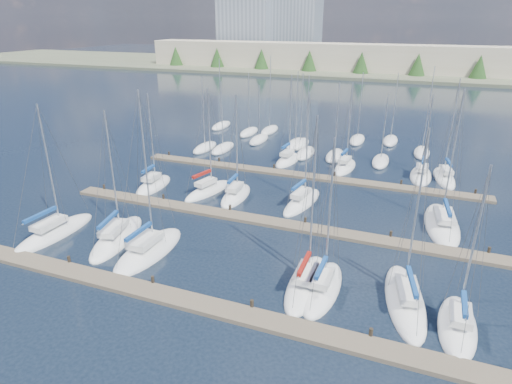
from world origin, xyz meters
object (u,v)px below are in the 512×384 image
(sailboat_m, at_px, (442,224))
(sailboat_g, at_px, (457,326))
(sailboat_p, at_px, (345,167))
(sailboat_h, at_px, (154,185))
(sailboat_k, at_px, (302,202))
(sailboat_o, at_px, (288,160))
(sailboat_f, at_px, (405,300))
(sailboat_e, at_px, (322,288))
(sailboat_c, at_px, (149,250))
(sailboat_r, at_px, (444,178))
(sailboat_a, at_px, (55,233))
(sailboat_i, at_px, (208,191))
(sailboat_b, at_px, (117,238))
(sailboat_q, at_px, (421,176))
(sailboat_j, at_px, (236,196))
(sailboat_d, at_px, (306,283))

(sailboat_m, relative_size, sailboat_g, 1.17)
(sailboat_p, bearing_deg, sailboat_h, -138.53)
(sailboat_k, relative_size, sailboat_o, 1.01)
(sailboat_m, bearing_deg, sailboat_f, -106.00)
(sailboat_m, xyz_separation_m, sailboat_o, (-19.83, 13.58, 0.02))
(sailboat_p, bearing_deg, sailboat_e, -78.06)
(sailboat_c, xyz_separation_m, sailboat_p, (11.75, 28.03, 0.01))
(sailboat_m, bearing_deg, sailboat_e, -125.38)
(sailboat_k, distance_m, sailboat_r, 19.97)
(sailboat_k, height_order, sailboat_a, sailboat_a)
(sailboat_i, relative_size, sailboat_g, 1.07)
(sailboat_b, relative_size, sailboat_p, 1.04)
(sailboat_q, distance_m, sailboat_j, 24.05)
(sailboat_f, distance_m, sailboat_a, 31.05)
(sailboat_b, bearing_deg, sailboat_g, -16.44)
(sailboat_i, relative_size, sailboat_p, 1.05)
(sailboat_e, height_order, sailboat_f, sailboat_f)
(sailboat_h, distance_m, sailboat_i, 6.92)
(sailboat_b, bearing_deg, sailboat_m, 13.60)
(sailboat_q, relative_size, sailboat_m, 0.79)
(sailboat_e, bearing_deg, sailboat_d, 173.48)
(sailboat_q, xyz_separation_m, sailboat_e, (-6.11, -28.36, 0.01))
(sailboat_q, bearing_deg, sailboat_j, -142.82)
(sailboat_q, height_order, sailboat_p, sailboat_p)
(sailboat_q, relative_size, sailboat_e, 0.89)
(sailboat_k, xyz_separation_m, sailboat_c, (-9.51, -14.78, -0.02))
(sailboat_q, bearing_deg, sailboat_o, -179.00)
(sailboat_h, bearing_deg, sailboat_o, 46.23)
(sailboat_b, height_order, sailboat_q, sailboat_b)
(sailboat_k, distance_m, sailboat_i, 11.00)
(sailboat_r, height_order, sailboat_c, sailboat_c)
(sailboat_d, xyz_separation_m, sailboat_r, (10.14, 28.38, 0.01))
(sailboat_e, relative_size, sailboat_o, 0.98)
(sailboat_m, height_order, sailboat_h, sailboat_m)
(sailboat_p, bearing_deg, sailboat_o, -175.11)
(sailboat_h, distance_m, sailboat_r, 35.82)
(sailboat_i, height_order, sailboat_p, sailboat_i)
(sailboat_b, xyz_separation_m, sailboat_p, (15.79, 27.16, 0.02))
(sailboat_d, height_order, sailboat_h, sailboat_d)
(sailboat_e, distance_m, sailboat_o, 30.36)
(sailboat_b, bearing_deg, sailboat_c, -24.84)
(sailboat_o, xyz_separation_m, sailboat_j, (-1.67, -14.22, -0.01))
(sailboat_g, bearing_deg, sailboat_k, 133.84)
(sailboat_r, distance_m, sailboat_i, 29.34)
(sailboat_m, distance_m, sailboat_d, 17.33)
(sailboat_a, relative_size, sailboat_p, 1.07)
(sailboat_g, xyz_separation_m, sailboat_j, (-22.24, 14.86, -0.00))
(sailboat_b, distance_m, sailboat_j, 14.32)
(sailboat_d, bearing_deg, sailboat_i, 136.80)
(sailboat_e, relative_size, sailboat_g, 1.04)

